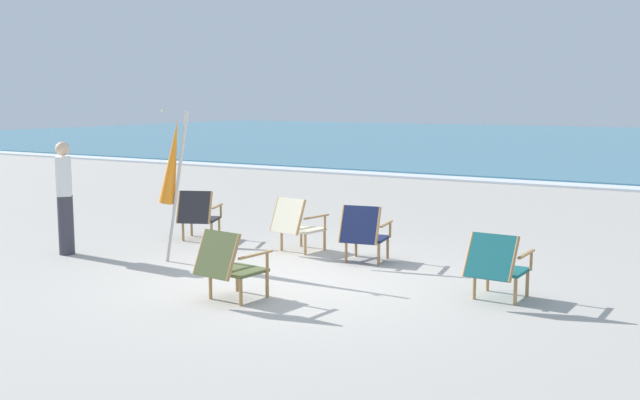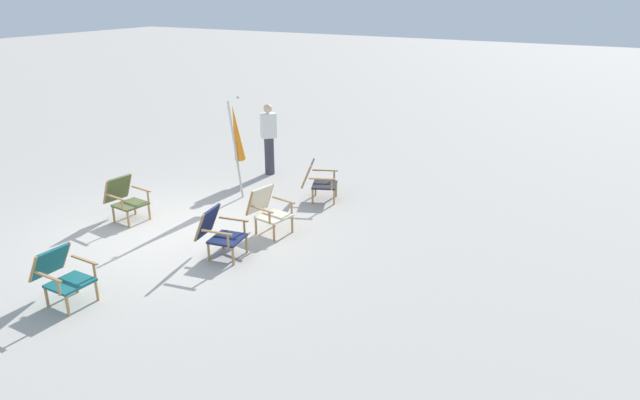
{
  "view_description": "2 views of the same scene",
  "coord_description": "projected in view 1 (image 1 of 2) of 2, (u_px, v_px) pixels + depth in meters",
  "views": [
    {
      "loc": [
        4.93,
        -7.58,
        2.24
      ],
      "look_at": [
        -0.62,
        1.73,
        0.76
      ],
      "focal_mm": 42.0,
      "sensor_mm": 36.0,
      "label": 1
    },
    {
      "loc": [
        6.78,
        6.83,
        4.1
      ],
      "look_at": [
        -0.78,
        2.61,
        0.83
      ],
      "focal_mm": 32.0,
      "sensor_mm": 36.0,
      "label": 2
    }
  ],
  "objects": [
    {
      "name": "beach_chair_front_right",
      "position": [
        364.0,
        232.0,
        10.2
      ],
      "size": [
        0.68,
        0.79,
        0.81
      ],
      "color": "#19234C",
      "rests_on": "ground"
    },
    {
      "name": "surf_band",
      "position": [
        544.0,
        183.0,
        19.65
      ],
      "size": [
        80.0,
        1.1,
        0.06
      ],
      "primitive_type": "cube",
      "color": "white",
      "rests_on": "ground"
    },
    {
      "name": "person_near_chairs",
      "position": [
        65.0,
        197.0,
        10.72
      ],
      "size": [
        0.38,
        0.38,
        1.63
      ],
      "color": "#383842",
      "rests_on": "ground"
    },
    {
      "name": "ground_plane",
      "position": [
        292.0,
        281.0,
        9.26
      ],
      "size": [
        80.0,
        80.0,
        0.0
      ],
      "primitive_type": "plane",
      "color": "#B2AAA0"
    },
    {
      "name": "beach_chair_mid_center",
      "position": [
        497.0,
        264.0,
        8.27
      ],
      "size": [
        0.61,
        0.78,
        0.78
      ],
      "color": "#196066",
      "rests_on": "ground"
    },
    {
      "name": "beach_chair_far_center",
      "position": [
        296.0,
        223.0,
        10.92
      ],
      "size": [
        0.68,
        0.77,
        0.81
      ],
      "color": "beige",
      "rests_on": "ground"
    },
    {
      "name": "beach_chair_back_left",
      "position": [
        229.0,
        263.0,
        8.27
      ],
      "size": [
        0.65,
        0.77,
        0.81
      ],
      "color": "#515B33",
      "rests_on": "ground"
    },
    {
      "name": "umbrella_furled_orange",
      "position": [
        173.0,
        163.0,
        10.13
      ],
      "size": [
        0.51,
        0.27,
        2.1
      ],
      "color": "#B7B2A8",
      "rests_on": "ground"
    },
    {
      "name": "beach_chair_front_left",
      "position": [
        198.0,
        214.0,
        11.82
      ],
      "size": [
        0.8,
        0.86,
        0.81
      ],
      "color": "#28282D",
      "rests_on": "ground"
    }
  ]
}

